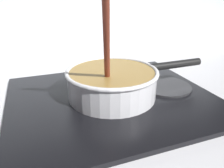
# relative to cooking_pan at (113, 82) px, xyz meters

# --- Properties ---
(hob_plate) EXTENTS (0.56, 0.48, 0.01)m
(hob_plate) POSITION_rel_cooking_pan_xyz_m (-0.00, 0.00, -0.05)
(hob_plate) COLOR black
(hob_plate) RESTS_ON ground
(burner_ring) EXTENTS (0.20, 0.20, 0.01)m
(burner_ring) POSITION_rel_cooking_pan_xyz_m (-0.00, 0.00, -0.04)
(burner_ring) COLOR #592D0C
(burner_ring) RESTS_ON hob_plate
(spare_burner) EXTENTS (0.15, 0.15, 0.01)m
(spare_burner) POSITION_rel_cooking_pan_xyz_m (0.18, 0.00, -0.04)
(spare_burner) COLOR #262628
(spare_burner) RESTS_ON hob_plate
(cooking_pan) EXTENTS (0.41, 0.30, 0.30)m
(cooking_pan) POSITION_rel_cooking_pan_xyz_m (0.00, 0.00, 0.00)
(cooking_pan) COLOR silver
(cooking_pan) RESTS_ON hob_plate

